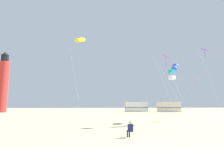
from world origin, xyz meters
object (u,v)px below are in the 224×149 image
(kite_tube_blue, at_px, (175,67))
(kite_diamond_magenta, at_px, (166,59))
(kite_flyer_standing, at_px, (130,129))
(kite_box_cyan, at_px, (172,75))
(kite_diamond_rainbow, at_px, (196,80))
(rv_van_cream, at_px, (169,107))
(kite_diamond_violet, at_px, (205,53))
(lighthouse_distant, at_px, (3,84))
(kite_tube_gold, at_px, (80,40))
(rv_van_white, at_px, (136,107))

(kite_tube_blue, height_order, kite_diamond_magenta, kite_diamond_magenta)
(kite_flyer_standing, bearing_deg, kite_box_cyan, -144.36)
(kite_diamond_rainbow, xyz_separation_m, rv_van_cream, (5.79, 27.38, -4.39))
(kite_diamond_violet, distance_m, lighthouse_distant, 51.03)
(kite_diamond_violet, bearing_deg, kite_tube_gold, 160.25)
(kite_tube_gold, bearing_deg, kite_diamond_violet, -19.75)
(lighthouse_distant, xyz_separation_m, rv_van_cream, (46.32, -0.90, -6.45))
(kite_diamond_violet, distance_m, kite_tube_gold, 19.04)
(kite_box_cyan, relative_size, kite_tube_gold, 0.47)
(kite_diamond_magenta, bearing_deg, kite_box_cyan, 30.42)
(kite_box_cyan, xyz_separation_m, rv_van_white, (2.51, 34.52, -4.38))
(kite_box_cyan, bearing_deg, kite_diamond_magenta, -149.58)
(lighthouse_distant, bearing_deg, kite_diamond_magenta, -44.85)
(kite_box_cyan, distance_m, rv_van_cream, 34.68)
(kite_diamond_rainbow, distance_m, lighthouse_distant, 49.47)
(kite_diamond_violet, xyz_separation_m, kite_tube_gold, (-17.62, 6.33, 3.49))
(kite_tube_gold, height_order, kite_diamond_magenta, kite_tube_gold)
(kite_tube_gold, height_order, kite_diamond_rainbow, kite_tube_gold)
(kite_tube_blue, distance_m, kite_diamond_magenta, 4.83)
(kite_diamond_magenta, xyz_separation_m, rv_van_white, (3.37, 35.02, -6.21))
(kite_diamond_violet, bearing_deg, rv_van_cream, 79.44)
(kite_tube_blue, distance_m, lighthouse_distant, 47.38)
(lighthouse_distant, xyz_separation_m, rv_van_white, (37.39, 1.17, -6.45))
(kite_flyer_standing, bearing_deg, kite_diamond_rainbow, -148.51)
(kite_tube_gold, xyz_separation_m, lighthouse_distant, (-23.16, 24.32, -4.95))
(kite_box_cyan, distance_m, kite_tube_gold, 16.38)
(kite_diamond_rainbow, height_order, rv_van_cream, kite_diamond_rainbow)
(kite_tube_blue, height_order, lighthouse_distant, lighthouse_distant)
(kite_flyer_standing, distance_m, rv_van_cream, 44.46)
(kite_diamond_violet, distance_m, rv_van_cream, 31.28)
(kite_flyer_standing, bearing_deg, rv_van_cream, -129.92)
(kite_flyer_standing, height_order, lighthouse_distant, lighthouse_distant)
(rv_van_cream, bearing_deg, rv_van_white, 166.61)
(kite_flyer_standing, bearing_deg, rv_van_white, -118.02)
(kite_diamond_violet, height_order, kite_diamond_rainbow, kite_diamond_violet)
(kite_diamond_rainbow, relative_size, lighthouse_distant, 0.37)
(kite_diamond_rainbow, bearing_deg, kite_flyer_standing, -132.37)
(rv_van_cream, bearing_deg, kite_tube_blue, -108.59)
(kite_diamond_rainbow, distance_m, rv_van_cream, 28.33)
(kite_diamond_magenta, bearing_deg, kite_diamond_violet, 25.38)
(kite_flyer_standing, xyz_separation_m, kite_diamond_violet, (12.38, 10.93, 8.69))
(kite_flyer_standing, height_order, kite_tube_gold, kite_tube_gold)
(kite_tube_blue, relative_size, rv_van_white, 1.23)
(kite_tube_gold, xyz_separation_m, rv_van_cream, (23.16, 23.42, -11.40))
(kite_flyer_standing, relative_size, lighthouse_distant, 0.07)
(rv_van_cream, bearing_deg, kite_diamond_rainbow, -102.27)
(kite_flyer_standing, relative_size, rv_van_white, 0.18)
(lighthouse_distant, bearing_deg, kite_flyer_standing, -55.67)
(kite_tube_gold, bearing_deg, kite_diamond_rainbow, -12.83)
(kite_tube_blue, relative_size, rv_van_cream, 1.25)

